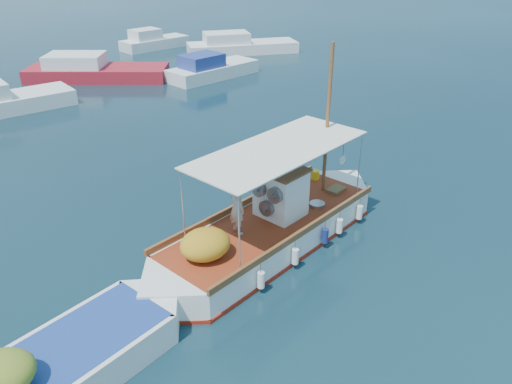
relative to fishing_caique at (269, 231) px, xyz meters
name	(u,v)px	position (x,y,z in m)	size (l,w,h in m)	color
ground	(279,233)	(0.64, 0.47, -0.50)	(160.00, 160.00, 0.00)	black
fishing_caique	(269,231)	(0.00, 0.00, 0.00)	(8.89, 4.70, 5.75)	white
dinghy	(44,380)	(-6.61, -2.56, -0.14)	(6.62, 3.79, 1.74)	white
bg_boat_n	(93,72)	(-0.27, 22.14, -0.01)	(9.04, 6.64, 1.80)	maroon
bg_boat_ne	(211,70)	(6.50, 18.90, -0.01)	(6.60, 3.93, 1.80)	silver
bg_boat_e	(239,46)	(11.57, 24.90, -0.01)	(8.85, 4.55, 1.80)	silver
bg_boat_far_n	(153,42)	(6.17, 29.74, -0.01)	(5.86, 3.37, 1.80)	silver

